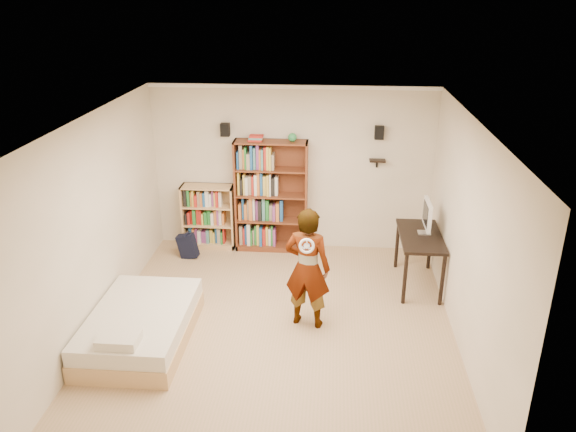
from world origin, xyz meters
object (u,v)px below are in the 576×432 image
at_px(tall_bookshelf, 271,197).
at_px(daybed, 140,322).
at_px(computer_desk, 418,260).
at_px(person, 307,268).
at_px(low_bookshelf, 209,216).

xyz_separation_m(tall_bookshelf, daybed, (-1.32, -2.77, -0.66)).
xyz_separation_m(computer_desk, daybed, (-3.58, -1.71, -0.14)).
bearing_deg(tall_bookshelf, computer_desk, -25.12).
bearing_deg(person, tall_bookshelf, -59.59).
bearing_deg(daybed, tall_bookshelf, 64.54).
height_order(low_bookshelf, person, person).
relative_size(low_bookshelf, person, 0.67).
bearing_deg(tall_bookshelf, person, -72.49).
distance_m(low_bookshelf, person, 2.84).
height_order(computer_desk, daybed, computer_desk).
xyz_separation_m(daybed, person, (2.02, 0.56, 0.54)).
bearing_deg(low_bookshelf, daybed, -95.48).
height_order(low_bookshelf, daybed, low_bookshelf).
height_order(tall_bookshelf, person, tall_bookshelf).
height_order(tall_bookshelf, daybed, tall_bookshelf).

